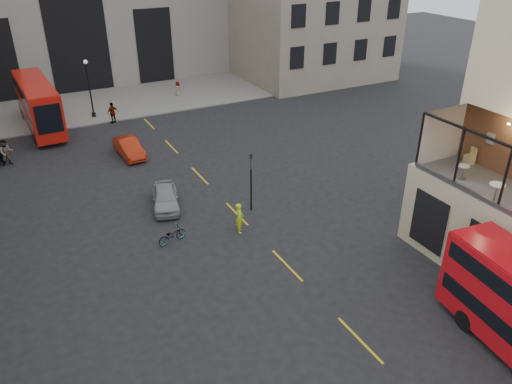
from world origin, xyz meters
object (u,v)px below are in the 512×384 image
car_a (165,198)px  car_b (129,148)px  traffic_light_near (251,175)px  street_lamp_b (90,92)px  cyclist (239,218)px  cafe_table_mid (496,190)px  pedestrian_b (47,105)px  cafe_table_far (463,170)px  cafe_chair_d (470,159)px  bus_far (38,103)px  pedestrian_d (178,89)px  pedestrian_c (113,113)px  pedestrian_a (6,152)px  bicycle (172,235)px

car_a → car_b: bearing=104.5°
traffic_light_near → street_lamp_b: street_lamp_b is taller
cyclist → cafe_table_mid: 13.26m
pedestrian_b → cafe_table_far: size_ratio=2.26×
car_b → cafe_chair_d: bearing=-60.4°
street_lamp_b → bus_far: (-4.54, -0.79, -0.06)m
traffic_light_near → cyclist: 2.98m
traffic_light_near → pedestrian_d: (4.18, 24.70, -1.64)m
cyclist → pedestrian_d: (5.90, 26.60, -0.12)m
pedestrian_b → pedestrian_c: (4.87, -5.48, 0.16)m
pedestrian_a → pedestrian_b: size_ratio=1.26×
street_lamp_b → pedestrian_d: street_lamp_b is taller
cafe_chair_d → car_b: bearing=123.3°
cyclist → pedestrian_a: 19.61m
bus_far → cafe_table_far: cafe_table_far is taller
pedestrian_d → car_b: bearing=131.9°
traffic_light_near → pedestrian_c: traffic_light_near is taller
street_lamp_b → pedestrian_b: size_ratio=3.38×
street_lamp_b → pedestrian_a: street_lamp_b is taller
cyclist → cafe_table_far: 12.03m
cafe_table_far → pedestrian_b: bearing=114.2°
car_a → cafe_table_far: (11.44, -12.03, 4.40)m
street_lamp_b → car_b: street_lamp_b is taller
street_lamp_b → cyclist: bearing=-82.2°
street_lamp_b → car_b: size_ratio=1.31×
bus_far → car_b: size_ratio=2.58×
cafe_table_mid → cafe_chair_d: bearing=56.6°
pedestrian_b → pedestrian_d: pedestrian_d is taller
pedestrian_a → cafe_chair_d: (21.40, -22.39, 3.88)m
bus_far → cafe_chair_d: bearing=-58.2°
pedestrian_d → pedestrian_a: bearing=107.1°
bicycle → pedestrian_c: pedestrian_c is taller
car_a → pedestrian_a: size_ratio=1.96×
traffic_light_near → pedestrian_a: traffic_light_near is taller
traffic_light_near → pedestrian_c: size_ratio=2.01×
pedestrian_a → pedestrian_b: 11.71m
pedestrian_a → cafe_table_mid: 32.40m
bicycle → pedestrian_a: size_ratio=0.87×
street_lamp_b → cafe_chair_d: (13.64, -30.08, 2.47)m
pedestrian_b → pedestrian_c: size_ratio=0.83×
pedestrian_c → bus_far: bearing=-35.3°
street_lamp_b → cyclist: 24.17m
car_a → cafe_table_mid: cafe_table_mid is taller
cafe_table_mid → cyclist: bearing=130.3°
traffic_light_near → car_b: bearing=110.5°
cyclist → pedestrian_c: pedestrian_c is taller
bicycle → cyclist: size_ratio=0.94×
car_b → pedestrian_a: bearing=159.5°
bicycle → pedestrian_d: (9.70, 25.84, 0.34)m
car_a → pedestrian_a: pedestrian_a is taller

